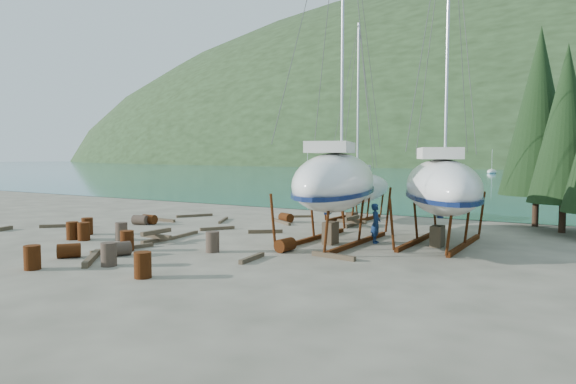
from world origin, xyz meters
The scene contains 45 objects.
ground centered at (0.00, 0.00, 0.00)m, with size 600.00×600.00×0.00m, color #565144.
bay_water centered at (0.00, 315.00, 0.01)m, with size 700.00×700.00×0.00m, color #166172.
far_hill centered at (0.00, 320.00, 0.00)m, with size 800.00×360.00×110.00m, color black.
far_house_left centered at (-60.00, 190.00, 2.92)m, with size 6.60×5.60×5.60m.
far_house_center centered at (-20.00, 190.00, 2.92)m, with size 6.60×5.60×5.60m.
cypress_near_right centered at (12.50, 12.00, 5.79)m, with size 3.60×3.60×10.00m.
cypress_back_left centered at (11.00, 14.00, 6.66)m, with size 4.14×4.14×11.50m.
moored_boat_left centered at (-30.00, 60.00, 0.39)m, with size 2.00×5.00×6.05m.
moored_boat_mid centered at (10.00, 80.00, 0.39)m, with size 2.00×5.00×6.05m.
moored_boat_far centered at (-8.00, 110.00, 0.39)m, with size 2.00×5.00×6.05m.
large_sailboat_near centered at (3.53, 2.93, 2.93)m, with size 6.69×12.04×18.21m.
large_sailboat_far centered at (7.97, 4.81, 2.75)m, with size 6.79×11.02×16.82m.
small_sailboat_shore centered at (0.71, 11.41, 2.06)m, with size 3.45×8.09×12.53m.
worker centered at (5.23, 3.73, 0.93)m, with size 0.68×0.45×1.87m, color #12274F.
drum_0 centered at (-7.84, -3.08, 0.44)m, with size 0.58×0.58×0.88m, color #5A290F.
drum_1 centered at (-2.58, -4.69, 0.29)m, with size 0.58×0.58×0.88m, color #2D2823.
drum_2 centered at (-8.94, 2.94, 0.29)m, with size 0.58×0.58×0.88m, color #5A290F.
drum_3 centered at (-3.22, -8.06, 0.44)m, with size 0.58×0.58×0.88m, color #5A290F.
drum_4 centered at (-2.35, 7.97, 0.29)m, with size 0.58×0.58×0.88m, color #5A290F.
drum_5 centered at (0.14, -2.04, 0.44)m, with size 0.58×0.58×0.88m, color #2D2823.
drum_6 centered at (2.76, -0.36, 0.29)m, with size 0.58×0.58×0.88m, color #5A290F.
drum_7 centered at (1.16, -6.88, 0.44)m, with size 0.58×0.58×0.88m, color #5A290F.
drum_8 centered at (-8.61, -1.65, 0.44)m, with size 0.58×0.58×0.88m, color #5A290F.
drum_10 centered at (-3.17, -3.76, 0.44)m, with size 0.58×0.58×0.88m, color #5A290F.
drum_12 centered at (-3.99, -6.02, 0.29)m, with size 0.58×0.58×0.88m, color #5A290F.
drum_13 centered at (-7.16, -2.95, 0.44)m, with size 0.58×0.58×0.88m, color #5A290F.
drum_15 centered at (-9.20, 2.49, 0.29)m, with size 0.58×0.58×0.88m, color #2D2823.
drum_16 centered at (-5.60, -2.00, 0.44)m, with size 0.58×0.58×0.88m, color #2D2823.
drum_17 centered at (-1.34, -6.23, 0.44)m, with size 0.58×0.58×0.88m, color #2D2823.
timber_1 centered at (5.15, -0.57, 0.10)m, with size 0.19×2.01×0.19m, color brown.
timber_2 centered at (-9.37, 4.36, 0.09)m, with size 0.19×2.40×0.19m, color brown.
timber_4 centered at (-3.89, 3.20, 0.09)m, with size 0.17×1.98×0.17m, color brown.
timber_5 centered at (-3.43, -3.78, 0.08)m, with size 0.16×2.88×0.16m, color brown.
timber_7 centered at (2.59, -2.59, 0.09)m, with size 0.17×1.82×0.17m, color brown.
timber_8 centered at (-0.92, 3.57, 0.09)m, with size 0.19×1.83×0.19m, color brown.
timber_9 centered at (-3.06, 10.49, 0.08)m, with size 0.15×2.23×0.15m, color brown.
timber_10 centered at (-2.49, 7.58, 0.08)m, with size 0.16×2.72×0.16m, color brown.
timber_11 centered at (-3.83, 0.48, 0.08)m, with size 0.15×2.42×0.15m, color brown.
timber_13 centered at (-13.73, -3.12, 0.11)m, with size 0.22×1.00×0.22m, color brown.
timber_14 centered at (-12.04, -0.52, 0.09)m, with size 0.18×2.78×0.18m, color brown.
timber_15 centered at (-5.99, 6.36, 0.07)m, with size 0.15×2.52×0.15m, color brown.
timber_16 centered at (-2.67, -5.96, 0.11)m, with size 0.23×2.82×0.23m, color brown.
timber_17 centered at (-9.17, 7.24, 0.08)m, with size 0.16×2.51×0.16m, color brown.
timber_pile_fore centered at (-3.73, -1.53, 0.30)m, with size 1.80×1.80×0.60m.
timber_pile_aft centered at (1.91, 8.35, 0.30)m, with size 1.80×1.80×0.60m.
Camera 1 is at (14.19, -18.83, 4.09)m, focal length 32.00 mm.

